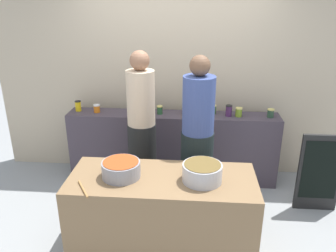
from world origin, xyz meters
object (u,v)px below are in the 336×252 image
preserve_jar_9 (271,113)px  chalkboard_sign (320,173)px  preserve_jar_1 (97,108)px  cooking_pot_left (121,169)px  preserve_jar_7 (229,111)px  cooking_pot_center (202,173)px  preserve_jar_3 (160,110)px  preserve_jar_6 (213,109)px  preserve_jar_2 (149,108)px  preserve_jar_8 (239,112)px  preserve_jar_5 (193,111)px  preserve_jar_4 (186,110)px  cook_with_tongs (142,137)px  wooden_spoon (83,189)px  preserve_jar_0 (78,106)px  cook_in_cap (197,146)px

preserve_jar_9 → chalkboard_sign: preserve_jar_9 is taller
preserve_jar_1 → cooking_pot_left: bearing=-66.5°
preserve_jar_7 → cooking_pot_center: size_ratio=0.40×
preserve_jar_3 → preserve_jar_6: 0.68m
preserve_jar_2 → preserve_jar_8: bearing=-2.3°
preserve_jar_5 → preserve_jar_3: bearing=176.8°
cooking_pot_left → chalkboard_sign: (2.07, 0.83, -0.41)m
preserve_jar_6 → preserve_jar_7: (0.19, -0.07, 0.01)m
preserve_jar_4 → preserve_jar_8: bearing=-2.5°
preserve_jar_8 → cook_with_tongs: size_ratio=0.06×
preserve_jar_1 → preserve_jar_7: preserve_jar_7 is taller
preserve_jar_7 → chalkboard_sign: 1.26m
preserve_jar_9 → cooking_pot_center: preserve_jar_9 is taller
wooden_spoon → chalkboard_sign: (2.34, 1.08, -0.34)m
preserve_jar_0 → chalkboard_sign: bearing=-11.8°
preserve_jar_2 → preserve_jar_6: 0.81m
preserve_jar_0 → preserve_jar_4: size_ratio=1.33×
preserve_jar_8 → chalkboard_sign: 1.16m
preserve_jar_3 → wooden_spoon: (-0.48, -1.66, -0.16)m
preserve_jar_1 → cooking_pot_left: preserve_jar_1 is taller
preserve_jar_1 → preserve_jar_5: size_ratio=0.87×
preserve_jar_2 → preserve_jar_8: preserve_jar_2 is taller
preserve_jar_7 → cook_with_tongs: cook_with_tongs is taller
preserve_jar_1 → preserve_jar_3: preserve_jar_3 is taller
preserve_jar_9 → preserve_jar_1: bearing=179.7°
preserve_jar_9 → preserve_jar_7: bearing=179.5°
preserve_jar_2 → preserve_jar_7: size_ratio=0.97×
preserve_jar_1 → preserve_jar_6: (1.49, 0.07, 0.00)m
preserve_jar_3 → cooking_pot_left: size_ratio=0.31×
preserve_jar_9 → chalkboard_sign: 0.90m
preserve_jar_0 → preserve_jar_2: 0.94m
cooking_pot_center → preserve_jar_5: bearing=93.9°
preserve_jar_0 → preserve_jar_6: 1.75m
preserve_jar_9 → cook_in_cap: (-0.90, -0.72, -0.15)m
preserve_jar_2 → preserve_jar_9: 1.52m
preserve_jar_5 → cook_with_tongs: bearing=-137.6°
preserve_jar_4 → cooking_pot_left: size_ratio=0.29×
preserve_jar_6 → cook_with_tongs: bearing=-143.2°
preserve_jar_7 → wooden_spoon: 2.14m
preserve_jar_4 → preserve_jar_5: size_ratio=0.87×
cooking_pot_left → preserve_jar_0: bearing=121.1°
preserve_jar_4 → preserve_jar_8: preserve_jar_8 is taller
preserve_jar_6 → cook_with_tongs: 1.04m
preserve_jar_2 → preserve_jar_0: bearing=179.7°
wooden_spoon → chalkboard_sign: 2.60m
wooden_spoon → chalkboard_sign: bearing=24.7°
preserve_jar_1 → preserve_jar_4: size_ratio=1.00×
cook_in_cap → preserve_jar_7: bearing=62.0°
cooking_pot_center → cook_in_cap: cook_in_cap is taller
preserve_jar_5 → preserve_jar_9: 0.95m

